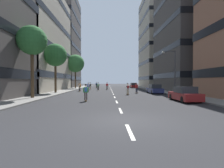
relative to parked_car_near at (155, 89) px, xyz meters
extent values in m
plane|color=#28282B|center=(-6.90, 11.40, -0.70)|extent=(184.87, 184.87, 0.00)
cube|color=gray|center=(-16.52, 15.25, -0.63)|extent=(3.02, 84.73, 0.14)
cube|color=gray|center=(2.71, 15.25, -0.63)|extent=(3.02, 84.73, 0.14)
cube|color=silver|center=(-6.90, -21.42, -0.70)|extent=(0.16, 2.20, 0.01)
cube|color=silver|center=(-6.90, -16.42, -0.70)|extent=(0.16, 2.20, 0.01)
cube|color=silver|center=(-6.90, -11.42, -0.70)|extent=(0.16, 2.20, 0.01)
cube|color=silver|center=(-6.90, -6.42, -0.70)|extent=(0.16, 2.20, 0.01)
cube|color=silver|center=(-6.90, -1.42, -0.70)|extent=(0.16, 2.20, 0.01)
cube|color=silver|center=(-6.90, 3.58, -0.70)|extent=(0.16, 2.20, 0.01)
cube|color=silver|center=(-6.90, 8.58, -0.70)|extent=(0.16, 2.20, 0.01)
cube|color=silver|center=(-6.90, 13.58, -0.70)|extent=(0.16, 2.20, 0.01)
cube|color=silver|center=(-6.90, 18.58, -0.70)|extent=(0.16, 2.20, 0.01)
cube|color=silver|center=(-6.90, 23.58, -0.70)|extent=(0.16, 2.20, 0.01)
cube|color=silver|center=(-6.90, 28.58, -0.70)|extent=(0.16, 2.20, 0.01)
cube|color=silver|center=(-6.90, 33.58, -0.70)|extent=(0.16, 2.20, 0.01)
cube|color=silver|center=(-6.90, 38.58, -0.70)|extent=(0.16, 2.20, 0.01)
cube|color=silver|center=(-6.90, 43.58, -0.70)|extent=(0.16, 2.20, 0.01)
cube|color=silver|center=(-6.90, 48.58, -0.70)|extent=(0.16, 2.20, 0.01)
cube|color=#BCB29E|center=(-25.30, 8.28, 10.05)|extent=(14.55, 22.90, 21.50)
cube|color=black|center=(-25.30, 8.28, 2.53)|extent=(14.67, 23.02, 1.10)
cube|color=black|center=(-25.30, 8.28, 7.90)|extent=(14.67, 23.02, 1.10)
cube|color=black|center=(-25.30, 8.28, 13.28)|extent=(14.67, 23.02, 1.10)
cube|color=#4C4744|center=(-25.30, 29.82, 14.37)|extent=(14.55, 17.61, 30.14)
cube|color=black|center=(-25.30, 29.82, 2.31)|extent=(14.67, 17.73, 1.10)
cube|color=black|center=(-25.30, 29.82, 7.34)|extent=(14.67, 17.73, 1.10)
cube|color=black|center=(-25.30, 29.82, 12.36)|extent=(14.67, 17.73, 1.10)
cube|color=black|center=(-25.30, 29.82, 17.39)|extent=(14.67, 17.73, 1.10)
cube|color=black|center=(-25.30, 29.82, 22.41)|extent=(14.67, 17.73, 1.10)
cube|color=black|center=(-25.30, 29.82, 27.43)|extent=(14.67, 17.73, 1.10)
cube|color=#4C4744|center=(11.49, 8.28, 12.62)|extent=(14.55, 16.72, 26.65)
cube|color=black|center=(11.49, 8.28, 2.50)|extent=(14.67, 16.84, 1.10)
cube|color=black|center=(11.49, 8.28, 7.83)|extent=(14.67, 16.84, 1.10)
cube|color=black|center=(11.49, 8.28, 13.16)|extent=(14.67, 16.84, 1.10)
cube|color=black|center=(11.49, 8.28, 18.49)|extent=(14.67, 16.84, 1.10)
cube|color=#B2A893|center=(11.49, 29.82, 14.43)|extent=(14.55, 17.19, 30.27)
cube|color=black|center=(11.49, 29.82, 2.33)|extent=(14.67, 17.31, 1.10)
cube|color=black|center=(11.49, 29.82, 7.37)|extent=(14.67, 17.31, 1.10)
cube|color=black|center=(11.49, 29.82, 12.42)|extent=(14.67, 17.31, 1.10)
cube|color=black|center=(11.49, 29.82, 17.46)|extent=(14.67, 17.31, 1.10)
cube|color=black|center=(11.49, 29.82, 22.50)|extent=(14.67, 17.31, 1.10)
cube|color=black|center=(11.49, 29.82, 27.55)|extent=(14.67, 17.31, 1.10)
cube|color=navy|center=(0.00, 0.04, -0.17)|extent=(1.80, 4.40, 0.70)
cube|color=#2D3338|center=(0.00, -0.11, 0.50)|extent=(1.60, 2.10, 0.64)
cylinder|color=black|center=(-0.80, 1.49, -0.38)|extent=(0.22, 0.64, 0.64)
cylinder|color=black|center=(0.80, 1.49, -0.38)|extent=(0.22, 0.64, 0.64)
cylinder|color=black|center=(-0.80, -1.41, -0.38)|extent=(0.22, 0.64, 0.64)
cylinder|color=black|center=(0.80, -1.41, -0.38)|extent=(0.22, 0.64, 0.64)
cube|color=maroon|center=(0.00, 23.49, -0.17)|extent=(1.80, 4.40, 0.70)
cube|color=#2D3338|center=(0.00, 23.34, 0.50)|extent=(1.60, 2.10, 0.64)
cylinder|color=black|center=(-0.80, 24.94, -0.38)|extent=(0.22, 0.64, 0.64)
cylinder|color=black|center=(0.80, 24.94, -0.38)|extent=(0.22, 0.64, 0.64)
cylinder|color=black|center=(-0.80, 22.04, -0.38)|extent=(0.22, 0.64, 0.64)
cylinder|color=black|center=(0.80, 22.04, -0.38)|extent=(0.22, 0.64, 0.64)
cube|color=maroon|center=(0.00, -11.08, -0.17)|extent=(1.80, 4.40, 0.70)
cube|color=#2D3338|center=(0.00, -11.23, 0.50)|extent=(1.60, 2.10, 0.64)
cylinder|color=black|center=(-0.80, -9.63, -0.38)|extent=(0.22, 0.64, 0.64)
cylinder|color=black|center=(0.80, -9.63, -0.38)|extent=(0.22, 0.64, 0.64)
cylinder|color=black|center=(-0.80, -12.53, -0.38)|extent=(0.22, 0.64, 0.64)
cylinder|color=black|center=(0.80, -12.53, -0.38)|extent=(0.22, 0.64, 0.64)
cylinder|color=#4C3823|center=(-16.52, 18.69, 1.94)|extent=(0.36, 0.36, 5.01)
sphere|color=#387A3D|center=(-16.52, 18.69, 6.12)|extent=(4.79, 4.79, 4.79)
cylinder|color=#4C3823|center=(-16.52, 0.75, 1.91)|extent=(0.36, 0.36, 4.95)
sphere|color=#2D6B33|center=(-16.52, 0.75, 5.70)|extent=(3.76, 3.76, 3.76)
cylinder|color=#4C3823|center=(-16.52, -8.18, 2.16)|extent=(0.36, 0.36, 5.45)
sphere|color=#2D6B33|center=(-16.52, -8.18, 6.06)|extent=(3.35, 3.35, 3.35)
cylinder|color=#3F3F44|center=(2.41, -2.46, 2.69)|extent=(0.16, 0.16, 6.50)
cylinder|color=#3F3F44|center=(1.51, -2.46, 5.84)|extent=(1.80, 0.10, 0.10)
ellipsoid|color=silver|center=(0.61, -2.46, 5.69)|extent=(0.50, 0.30, 0.24)
cube|color=brown|center=(-9.89, 10.09, -0.62)|extent=(0.21, 0.90, 0.02)
cylinder|color=#D8BF4C|center=(-9.90, 10.41, -0.66)|extent=(0.18, 0.07, 0.07)
cylinder|color=#D8BF4C|center=(-9.89, 9.77, -0.66)|extent=(0.18, 0.07, 0.07)
cylinder|color=black|center=(-9.98, 10.09, -0.21)|extent=(0.14, 0.14, 0.80)
cylinder|color=black|center=(-9.80, 10.10, -0.21)|extent=(0.14, 0.14, 0.80)
cube|color=green|center=(-9.89, 10.09, 0.47)|extent=(0.32, 0.20, 0.55)
cylinder|color=green|center=(-10.11, 10.14, 0.44)|extent=(0.09, 0.23, 0.55)
cylinder|color=green|center=(-9.67, 10.15, 0.44)|extent=(0.09, 0.23, 0.55)
sphere|color=tan|center=(-9.89, 10.11, 0.92)|extent=(0.22, 0.22, 0.22)
sphere|color=black|center=(-9.89, 10.11, 0.97)|extent=(0.21, 0.21, 0.21)
cube|color=beige|center=(-9.89, 9.91, 0.50)|extent=(0.26, 0.16, 0.40)
cube|color=brown|center=(-11.07, 22.36, -0.62)|extent=(0.40, 0.92, 0.02)
cylinder|color=#D8BF4C|center=(-10.99, 22.67, -0.66)|extent=(0.19, 0.11, 0.07)
cylinder|color=#D8BF4C|center=(-11.14, 22.05, -0.66)|extent=(0.19, 0.11, 0.07)
cylinder|color=black|center=(-11.15, 22.38, -0.21)|extent=(0.17, 0.17, 0.80)
cylinder|color=black|center=(-10.98, 22.34, -0.21)|extent=(0.17, 0.17, 0.80)
cube|color=blue|center=(-11.07, 22.36, 0.47)|extent=(0.36, 0.27, 0.55)
cylinder|color=blue|center=(-11.27, 22.46, 0.44)|extent=(0.14, 0.24, 0.55)
cylinder|color=blue|center=(-10.84, 22.36, 0.44)|extent=(0.14, 0.24, 0.55)
sphere|color=#997051|center=(-11.06, 22.38, 0.92)|extent=(0.22, 0.22, 0.22)
sphere|color=black|center=(-11.06, 22.38, 0.97)|extent=(0.21, 0.21, 0.21)
cube|color=black|center=(-11.11, 22.18, 0.50)|extent=(0.29, 0.21, 0.40)
cube|color=brown|center=(-10.03, -10.74, -0.62)|extent=(0.35, 0.92, 0.02)
cylinder|color=#D8BF4C|center=(-10.09, -10.42, -0.66)|extent=(0.19, 0.10, 0.07)
cylinder|color=#D8BF4C|center=(-9.98, -11.05, -0.66)|extent=(0.19, 0.10, 0.07)
cylinder|color=#594C47|center=(-10.12, -10.75, -0.21)|extent=(0.16, 0.16, 0.80)
cylinder|color=#594C47|center=(-9.95, -10.72, -0.21)|extent=(0.16, 0.16, 0.80)
cube|color=green|center=(-10.03, -10.74, 0.47)|extent=(0.35, 0.25, 0.55)
cylinder|color=green|center=(-10.26, -10.72, 0.44)|extent=(0.13, 0.24, 0.55)
cylinder|color=green|center=(-9.83, -10.65, 0.44)|extent=(0.13, 0.24, 0.55)
sphere|color=tan|center=(-10.04, -10.72, 0.92)|extent=(0.22, 0.22, 0.22)
sphere|color=black|center=(-10.04, -10.72, 0.97)|extent=(0.21, 0.21, 0.21)
cube|color=#3F72BF|center=(-10.00, -10.91, 0.50)|extent=(0.28, 0.20, 0.40)
cube|color=brown|center=(-2.86, 0.87, -0.62)|extent=(0.38, 0.92, 0.02)
cylinder|color=#D8BF4C|center=(-2.92, 1.18, -0.66)|extent=(0.19, 0.11, 0.07)
cylinder|color=#D8BF4C|center=(-2.79, 0.56, -0.66)|extent=(0.19, 0.11, 0.07)
cylinder|color=#2D334C|center=(-2.95, 0.85, -0.21)|extent=(0.17, 0.17, 0.80)
cylinder|color=#2D334C|center=(-2.77, 0.89, -0.21)|extent=(0.17, 0.17, 0.80)
cube|color=red|center=(-2.86, 0.87, 0.47)|extent=(0.35, 0.26, 0.55)
cylinder|color=red|center=(-3.08, 0.87, 0.44)|extent=(0.14, 0.24, 0.55)
cylinder|color=red|center=(-2.65, 0.96, 0.44)|extent=(0.14, 0.24, 0.55)
sphere|color=#997051|center=(-2.86, 0.89, 0.92)|extent=(0.22, 0.22, 0.22)
sphere|color=black|center=(-2.86, 0.89, 0.97)|extent=(0.21, 0.21, 0.21)
cube|color=#A52626|center=(-2.82, 0.69, 0.50)|extent=(0.29, 0.21, 0.40)
cube|color=brown|center=(-13.33, 5.83, -0.62)|extent=(0.37, 0.92, 0.02)
cylinder|color=#D8BF4C|center=(-13.27, 6.15, -0.66)|extent=(0.19, 0.10, 0.07)
cylinder|color=#D8BF4C|center=(-13.39, 5.52, -0.66)|extent=(0.19, 0.10, 0.07)
cylinder|color=black|center=(-13.42, 5.85, -0.21)|extent=(0.16, 0.16, 0.80)
cylinder|color=black|center=(-13.24, 5.82, -0.21)|extent=(0.16, 0.16, 0.80)
cube|color=orange|center=(-13.33, 5.83, 0.47)|extent=(0.35, 0.26, 0.55)
cylinder|color=orange|center=(-13.53, 5.93, 0.44)|extent=(0.13, 0.24, 0.55)
cylinder|color=orange|center=(-13.10, 5.84, 0.44)|extent=(0.13, 0.24, 0.55)
sphere|color=#997051|center=(-13.32, 5.85, 0.92)|extent=(0.22, 0.22, 0.22)
sphere|color=black|center=(-13.32, 5.85, 0.97)|extent=(0.21, 0.21, 0.21)
cube|color=beige|center=(-13.36, 5.66, 0.50)|extent=(0.29, 0.21, 0.40)
cube|color=brown|center=(-12.09, 14.73, -0.62)|extent=(0.36, 0.92, 0.02)
cylinder|color=#D8BF4C|center=(-12.15, 15.04, -0.66)|extent=(0.19, 0.10, 0.07)
cylinder|color=#D8BF4C|center=(-12.03, 14.41, -0.66)|extent=(0.19, 0.10, 0.07)
cylinder|color=tan|center=(-12.18, 14.71, -0.21)|extent=(0.16, 0.16, 0.80)
cylinder|color=tan|center=(-12.00, 14.74, -0.21)|extent=(0.16, 0.16, 0.80)
cube|color=white|center=(-12.09, 14.73, 0.47)|extent=(0.35, 0.26, 0.55)
cylinder|color=white|center=(-12.31, 14.74, 0.44)|extent=(0.13, 0.24, 0.55)
cylinder|color=white|center=(-11.88, 14.82, 0.44)|extent=(0.13, 0.24, 0.55)
sphere|color=#997051|center=(-12.09, 14.75, 0.92)|extent=(0.22, 0.22, 0.22)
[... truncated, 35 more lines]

